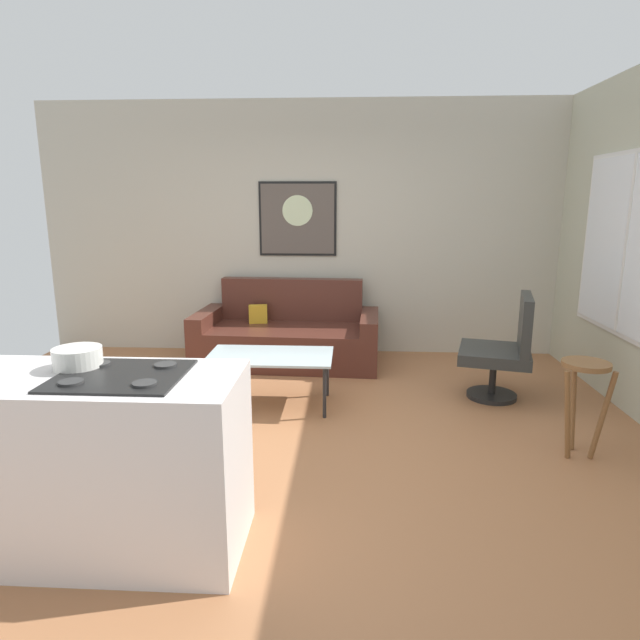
{
  "coord_description": "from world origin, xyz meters",
  "views": [
    {
      "loc": [
        0.3,
        -3.73,
        1.73
      ],
      "look_at": [
        0.04,
        0.9,
        0.7
      ],
      "focal_mm": 30.38,
      "sensor_mm": 36.0,
      "label": 1
    }
  ],
  "objects": [
    {
      "name": "ground",
      "position": [
        0.0,
        0.0,
        -0.02
      ],
      "size": [
        6.4,
        6.4,
        0.04
      ],
      "primitive_type": "cube",
      "color": "#A66B43"
    },
    {
      "name": "back_wall",
      "position": [
        0.0,
        2.42,
        1.4
      ],
      "size": [
        6.4,
        0.05,
        2.8
      ],
      "primitive_type": "cube",
      "color": "#BBB6A5",
      "rests_on": "ground"
    },
    {
      "name": "couch",
      "position": [
        -0.37,
        1.93,
        0.28
      ],
      "size": [
        1.99,
        1.01,
        0.87
      ],
      "color": "#4D261D",
      "rests_on": "ground"
    },
    {
      "name": "coffee_table",
      "position": [
        -0.37,
        0.65,
        0.41
      ],
      "size": [
        1.05,
        0.61,
        0.45
      ],
      "color": "silver",
      "rests_on": "ground"
    },
    {
      "name": "armchair",
      "position": [
        1.66,
        0.92,
        0.46
      ],
      "size": [
        0.73,
        0.75,
        0.94
      ],
      "color": "black",
      "rests_on": "ground"
    },
    {
      "name": "bar_stool",
      "position": [
        1.88,
        -0.18,
        0.52
      ],
      "size": [
        0.36,
        0.35,
        0.67
      ],
      "color": "brown",
      "rests_on": "ground"
    },
    {
      "name": "kitchen_counter",
      "position": [
        -1.1,
        -1.33,
        0.46
      ],
      "size": [
        1.76,
        0.65,
        0.93
      ],
      "color": "silver",
      "rests_on": "ground"
    },
    {
      "name": "mixing_bowl",
      "position": [
        -1.05,
        -1.22,
        0.96
      ],
      "size": [
        0.24,
        0.24,
        0.11
      ],
      "color": "silver",
      "rests_on": "kitchen_counter"
    },
    {
      "name": "wall_painting",
      "position": [
        -0.29,
        2.38,
        1.53
      ],
      "size": [
        0.87,
        0.03,
        0.82
      ],
      "color": "black"
    },
    {
      "name": "window",
      "position": [
        2.59,
        0.9,
        1.37
      ],
      "size": [
        0.03,
        1.64,
        1.54
      ],
      "color": "silver"
    }
  ]
}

